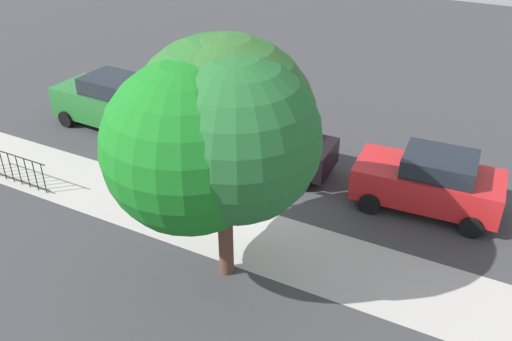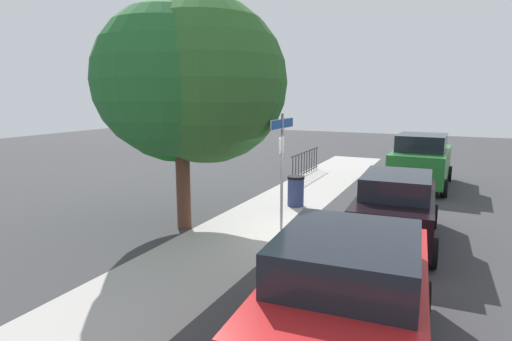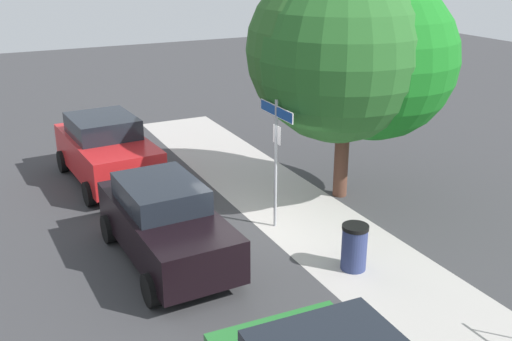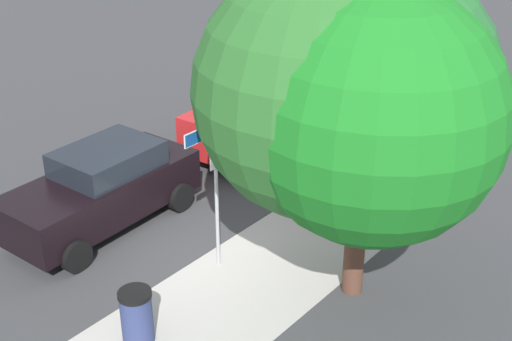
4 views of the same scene
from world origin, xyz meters
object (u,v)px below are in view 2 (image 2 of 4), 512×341
Objects in this scene: trash_bin at (296,191)px; car_black at (396,206)px; car_red at (349,296)px; street_sign at (282,148)px; shade_tree at (191,83)px; car_green at (421,161)px.

car_black is at bearing -121.83° from trash_bin.
trash_bin is at bearing 21.00° from car_red.
street_sign is 2.88m from shade_tree.
car_black is at bearing -3.58° from car_red.
car_black is 6.89m from car_green.
car_green is (8.00, -5.16, -2.81)m from shade_tree.
car_black is (0.43, -2.82, -1.31)m from street_sign.
car_green is at bearing -21.61° from street_sign.
trash_bin is (3.17, -1.76, -3.34)m from shade_tree.
car_black is (1.12, -5.08, -2.96)m from shade_tree.
street_sign is 0.51× the size of shade_tree.
trash_bin is at bearing -29.04° from shade_tree.
car_red reaches higher than car_black.
car_black is at bearing -81.32° from street_sign.
car_green is (7.31, -2.90, -1.16)m from street_sign.
trash_bin is (7.21, 3.34, -0.43)m from car_red.
shade_tree is 7.13m from car_red.
shade_tree is 1.31× the size of car_green.
car_red is (-4.04, -5.10, -2.91)m from shade_tree.
car_green reaches higher than car_red.
shade_tree reaches higher than street_sign.
shade_tree reaches higher than car_green.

